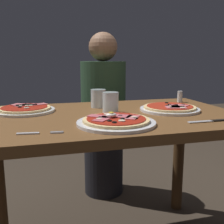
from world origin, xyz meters
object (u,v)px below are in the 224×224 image
(water_glass_far, at_px, (98,99))
(fork, at_px, (36,133))
(pizza_foreground, at_px, (116,121))
(dining_table, at_px, (110,139))
(water_glass_near, at_px, (111,104))
(knife, at_px, (213,121))
(salt_shaker, at_px, (180,97))
(pizza_across_right, at_px, (170,108))
(diner_person, at_px, (103,120))
(pizza_across_left, at_px, (25,109))

(water_glass_far, xyz_separation_m, fork, (-0.32, -0.46, -0.04))
(pizza_foreground, bearing_deg, dining_table, 82.55)
(dining_table, xyz_separation_m, water_glass_near, (0.01, 0.03, 0.16))
(knife, distance_m, salt_shaker, 0.51)
(pizza_across_right, xyz_separation_m, diner_person, (-0.18, 0.67, -0.19))
(pizza_across_left, distance_m, pizza_across_right, 0.71)
(pizza_foreground, relative_size, diner_person, 0.26)
(pizza_across_left, distance_m, water_glass_far, 0.38)
(water_glass_near, bearing_deg, dining_table, -112.81)
(water_glass_near, bearing_deg, pizza_foreground, -99.70)
(salt_shaker, relative_size, diner_person, 0.06)
(pizza_foreground, relative_size, knife, 1.60)
(pizza_across_right, bearing_deg, water_glass_far, 149.65)
(fork, distance_m, diner_person, 1.07)
(pizza_across_left, relative_size, fork, 1.83)
(pizza_foreground, xyz_separation_m, knife, (0.40, -0.06, -0.01))
(knife, bearing_deg, pizza_foreground, 171.66)
(pizza_across_left, height_order, fork, pizza_across_left)
(dining_table, height_order, diner_person, diner_person)
(water_glass_near, height_order, water_glass_far, water_glass_near)
(dining_table, relative_size, pizza_across_right, 4.17)
(water_glass_near, relative_size, fork, 0.63)
(dining_table, distance_m, fork, 0.44)
(fork, bearing_deg, salt_shaker, 31.10)
(knife, bearing_deg, fork, -179.73)
(knife, bearing_deg, water_glass_near, 141.09)
(knife, bearing_deg, diner_person, 104.27)
(dining_table, xyz_separation_m, diner_person, (0.13, 0.68, -0.06))
(diner_person, bearing_deg, salt_shaker, 129.01)
(pizza_across_left, height_order, salt_shaker, salt_shaker)
(pizza_across_left, relative_size, pizza_across_right, 0.98)
(salt_shaker, bearing_deg, pizza_foreground, -140.13)
(pizza_across_left, xyz_separation_m, knife, (0.76, -0.42, -0.01))
(water_glass_far, xyz_separation_m, salt_shaker, (0.50, 0.04, -0.01))
(water_glass_near, height_order, diner_person, diner_person)
(dining_table, relative_size, knife, 6.31)
(water_glass_near, relative_size, salt_shaker, 1.48)
(water_glass_near, distance_m, water_glass_far, 0.17)
(pizza_foreground, bearing_deg, water_glass_near, 80.30)
(water_glass_far, height_order, diner_person, diner_person)
(pizza_across_right, relative_size, salt_shaker, 4.40)
(dining_table, height_order, water_glass_near, water_glass_near)
(dining_table, distance_m, diner_person, 0.70)
(salt_shaker, bearing_deg, fork, -148.90)
(pizza_across_left, bearing_deg, water_glass_far, 4.54)
(fork, bearing_deg, dining_table, 38.43)
(pizza_foreground, height_order, salt_shaker, salt_shaker)
(pizza_across_right, distance_m, diner_person, 0.72)
(dining_table, relative_size, salt_shaker, 18.36)
(pizza_across_left, bearing_deg, pizza_across_right, -12.87)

